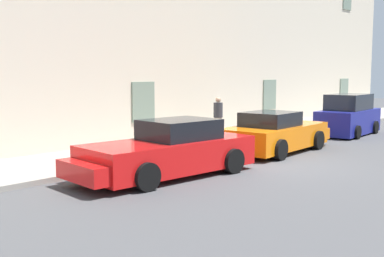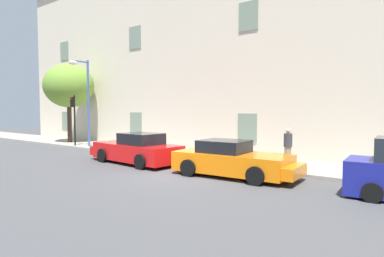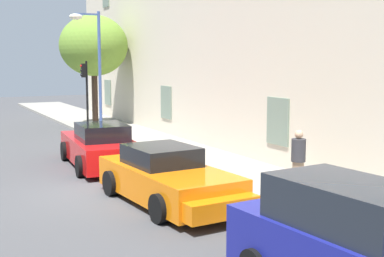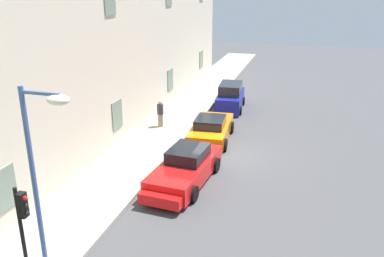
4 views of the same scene
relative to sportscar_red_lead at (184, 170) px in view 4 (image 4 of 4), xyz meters
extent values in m
plane|color=#444447|center=(3.52, -0.93, -0.62)|extent=(80.00, 80.00, 0.00)
cube|color=gray|center=(3.52, 3.14, -0.55)|extent=(60.00, 3.30, 0.14)
cube|color=beige|center=(3.52, 6.81, 5.58)|extent=(42.71, 4.03, 12.41)
cube|color=gray|center=(-5.02, 4.77, 0.98)|extent=(1.10, 0.06, 1.50)
cube|color=gray|center=(3.52, 4.77, 0.98)|extent=(1.10, 0.06, 1.50)
cube|color=gray|center=(12.06, 4.77, 0.98)|extent=(1.10, 0.06, 1.50)
cube|color=gray|center=(20.60, 4.77, 0.98)|extent=(1.10, 0.06, 1.50)
cube|color=red|center=(0.17, -0.01, -0.08)|extent=(4.81, 2.21, 0.78)
cube|color=black|center=(0.52, -0.04, 0.57)|extent=(1.98, 1.62, 0.52)
cube|color=red|center=(-1.89, 0.15, -0.17)|extent=(1.53, 1.80, 0.43)
cylinder|color=black|center=(-1.35, -0.82, -0.29)|extent=(0.68, 0.29, 0.67)
cylinder|color=black|center=(-1.21, 1.02, -0.29)|extent=(0.68, 0.29, 0.67)
cylinder|color=black|center=(1.54, -1.05, -0.29)|extent=(0.68, 0.29, 0.67)
cylinder|color=black|center=(1.68, 0.79, -0.29)|extent=(0.68, 0.29, 0.67)
cube|color=orange|center=(5.35, 0.10, -0.09)|extent=(4.54, 2.16, 0.75)
cube|color=black|center=(5.02, 0.08, 0.52)|extent=(1.87, 1.61, 0.47)
cube|color=orange|center=(7.29, 0.23, -0.18)|extent=(1.44, 1.81, 0.41)
cylinder|color=black|center=(6.66, 1.13, -0.30)|extent=(0.67, 0.28, 0.66)
cylinder|color=black|center=(6.78, -0.74, -0.30)|extent=(0.67, 0.28, 0.66)
cylinder|color=black|center=(3.92, 0.95, -0.30)|extent=(0.67, 0.28, 0.66)
cylinder|color=black|center=(4.04, -0.92, -0.30)|extent=(0.67, 0.28, 0.66)
cube|color=navy|center=(11.37, 0.23, -0.04)|extent=(3.96, 1.87, 1.02)
cube|color=#1E232B|center=(11.37, 0.23, 0.81)|extent=(2.41, 1.56, 0.68)
cylinder|color=black|center=(10.28, -0.64, -0.34)|extent=(0.57, 0.24, 0.56)
cylinder|color=black|center=(10.16, 0.93, -0.34)|extent=(0.57, 0.24, 0.56)
cylinder|color=black|center=(12.58, -0.46, -0.34)|extent=(0.57, 0.24, 0.56)
cylinder|color=black|center=(12.46, 1.11, -0.34)|extent=(0.57, 0.24, 0.56)
cylinder|color=black|center=(-7.77, 1.85, 1.19)|extent=(0.10, 0.10, 3.35)
cube|color=black|center=(-7.77, 1.71, 2.42)|extent=(0.22, 0.20, 0.66)
sphere|color=red|center=(-7.77, 1.60, 2.63)|extent=(0.12, 0.12, 0.12)
sphere|color=black|center=(-7.77, 1.60, 2.42)|extent=(0.12, 0.12, 0.12)
sphere|color=black|center=(-7.77, 1.60, 2.21)|extent=(0.12, 0.12, 0.12)
cylinder|color=#3F5999|center=(-6.67, 2.16, 2.31)|extent=(0.14, 0.14, 5.59)
cube|color=#3F5999|center=(-6.67, 1.61, 4.96)|extent=(0.08, 1.10, 0.08)
ellipsoid|color=#EAE5C6|center=(-6.67, 1.11, 4.83)|extent=(0.44, 0.60, 0.28)
cylinder|color=#8C7259|center=(6.29, 3.39, -0.10)|extent=(0.32, 0.32, 0.77)
cylinder|color=#333338|center=(6.29, 3.39, 0.58)|extent=(0.40, 0.40, 0.59)
sphere|color=tan|center=(6.29, 3.39, 1.00)|extent=(0.22, 0.22, 0.22)
camera|label=1|loc=(-8.41, -8.70, 2.02)|focal=44.51mm
camera|label=2|loc=(11.81, -10.84, 1.98)|focal=30.93mm
camera|label=3|loc=(16.88, -5.14, 2.87)|focal=48.96mm
camera|label=4|loc=(-15.01, -4.73, 7.55)|focal=38.20mm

